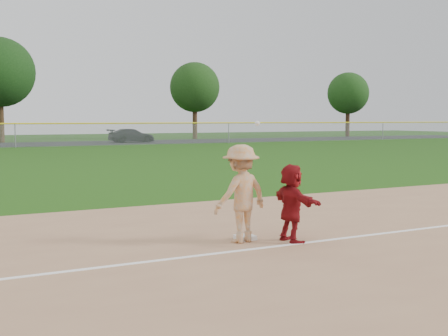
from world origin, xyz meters
name	(u,v)px	position (x,y,z in m)	size (l,w,h in m)	color
ground	(258,239)	(0.00, 0.00, 0.00)	(160.00, 160.00, 0.00)	#1D490E
foul_line	(280,246)	(0.00, -0.80, 0.03)	(60.00, 0.10, 0.01)	white
parking_asphalt	(8,145)	(0.00, 46.00, 0.01)	(120.00, 10.00, 0.01)	black
first_base	(245,237)	(-0.29, 0.00, 0.06)	(0.36, 0.36, 0.08)	white
base_runner	(292,203)	(0.41, -0.57, 0.77)	(1.40, 0.44, 1.51)	maroon
car_right	(132,136)	(11.82, 45.69, 0.70)	(1.94, 4.77, 1.38)	black
first_base_play	(241,194)	(-0.47, -0.15, 0.96)	(1.34, 0.95, 2.32)	#A6A6A9
outfield_fence	(15,124)	(0.00, 40.00, 1.96)	(110.00, 0.12, 110.00)	#999EA0
tree_2	(0,72)	(0.00, 51.50, 7.06)	(7.00, 7.00, 10.58)	#382614
tree_3	(195,87)	(22.00, 52.80, 6.16)	(6.00, 6.00, 9.19)	#382314
tree_4	(348,93)	(44.00, 51.20, 5.85)	(5.60, 5.60, 8.67)	#331E12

